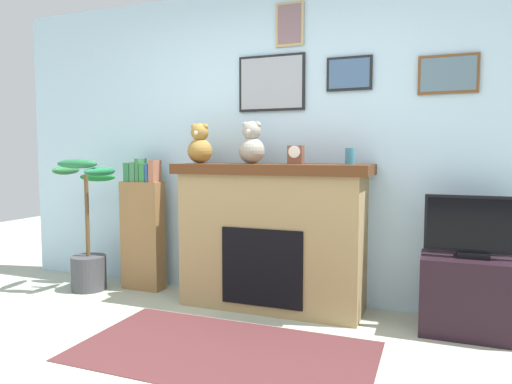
% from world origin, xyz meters
% --- Properties ---
extents(back_wall, '(5.20, 0.15, 2.60)m').
position_xyz_m(back_wall, '(0.00, 2.00, 1.30)').
color(back_wall, '#B0D2E9').
rests_on(back_wall, ground_plane).
extents(fireplace, '(1.55, 0.55, 1.15)m').
position_xyz_m(fireplace, '(0.08, 1.69, 0.58)').
color(fireplace, '#997E51').
rests_on(fireplace, ground_plane).
extents(bookshelf, '(0.38, 0.16, 1.18)m').
position_xyz_m(bookshelf, '(-1.18, 1.74, 0.55)').
color(bookshelf, olive).
rests_on(bookshelf, ground_plane).
extents(potted_plant, '(0.50, 0.49, 1.18)m').
position_xyz_m(potted_plant, '(-1.62, 1.53, 0.42)').
color(potted_plant, '#3F3F44').
rests_on(potted_plant, ground_plane).
extents(tv_stand, '(0.66, 0.40, 0.53)m').
position_xyz_m(tv_stand, '(1.53, 1.64, 0.26)').
color(tv_stand, black).
rests_on(tv_stand, ground_plane).
extents(television, '(0.63, 0.14, 0.42)m').
position_xyz_m(television, '(1.53, 1.64, 0.73)').
color(television, black).
rests_on(television, tv_stand).
extents(area_rug, '(1.85, 1.01, 0.01)m').
position_xyz_m(area_rug, '(0.08, 0.77, 0.00)').
color(area_rug, '#4E2628').
rests_on(area_rug, ground_plane).
extents(candle_jar, '(0.07, 0.07, 0.12)m').
position_xyz_m(candle_jar, '(0.68, 1.68, 1.21)').
color(candle_jar, teal).
rests_on(candle_jar, fireplace).
extents(mantel_clock, '(0.12, 0.09, 0.14)m').
position_xyz_m(mantel_clock, '(0.27, 1.67, 1.22)').
color(mantel_clock, brown).
rests_on(mantel_clock, fireplace).
extents(teddy_bear_grey, '(0.21, 0.21, 0.33)m').
position_xyz_m(teddy_bear_grey, '(-0.56, 1.68, 1.30)').
color(teddy_bear_grey, olive).
rests_on(teddy_bear_grey, fireplace).
extents(teddy_bear_tan, '(0.21, 0.21, 0.34)m').
position_xyz_m(teddy_bear_tan, '(-0.09, 1.68, 1.30)').
color(teddy_bear_tan, gray).
rests_on(teddy_bear_tan, fireplace).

